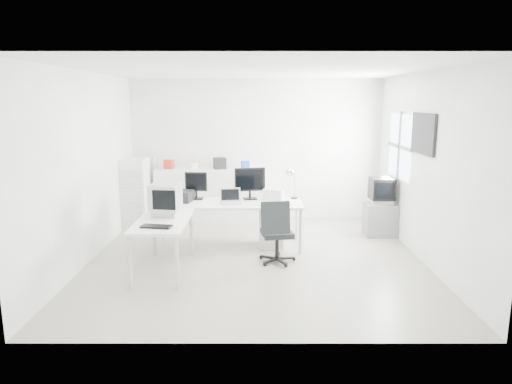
{
  "coord_description": "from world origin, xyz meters",
  "views": [
    {
      "loc": [
        0.0,
        -6.66,
        2.37
      ],
      "look_at": [
        0.0,
        0.2,
        1.0
      ],
      "focal_mm": 32.0,
      "sensor_mm": 36.0,
      "label": 1
    }
  ],
  "objects_px": {
    "side_desk": "(164,245)",
    "drawer_pedestal": "(271,228)",
    "sideboard": "(210,195)",
    "filing_cabinet": "(136,193)",
    "lcd_monitor_small": "(196,186)",
    "main_desk": "(229,225)",
    "crt_tv": "(382,191)",
    "lcd_monitor_large": "(250,183)",
    "laser_printer": "(274,194)",
    "office_chair": "(277,230)",
    "inkjet_printer": "(177,196)",
    "crt_monitor": "(165,198)",
    "laptop": "(231,197)",
    "tv_cabinet": "(380,219)"
  },
  "relations": [
    {
      "from": "side_desk",
      "to": "drawer_pedestal",
      "type": "distance_m",
      "value": 1.93
    },
    {
      "from": "sideboard",
      "to": "main_desk",
      "type": "bearing_deg",
      "value": -74.39
    },
    {
      "from": "sideboard",
      "to": "crt_monitor",
      "type": "bearing_deg",
      "value": -98.8
    },
    {
      "from": "laser_printer",
      "to": "tv_cabinet",
      "type": "bearing_deg",
      "value": 28.93
    },
    {
      "from": "lcd_monitor_large",
      "to": "laptop",
      "type": "xyz_separation_m",
      "value": [
        -0.3,
        -0.35,
        -0.16
      ]
    },
    {
      "from": "crt_monitor",
      "to": "filing_cabinet",
      "type": "distance_m",
      "value": 2.3
    },
    {
      "from": "laptop",
      "to": "inkjet_printer",
      "type": "bearing_deg",
      "value": 158.98
    },
    {
      "from": "main_desk",
      "to": "crt_tv",
      "type": "relative_size",
      "value": 4.8
    },
    {
      "from": "lcd_monitor_small",
      "to": "crt_tv",
      "type": "relative_size",
      "value": 0.93
    },
    {
      "from": "crt_monitor",
      "to": "sideboard",
      "type": "xyz_separation_m",
      "value": [
        0.39,
        2.5,
        -0.47
      ]
    },
    {
      "from": "tv_cabinet",
      "to": "crt_tv",
      "type": "height_order",
      "value": "crt_tv"
    },
    {
      "from": "laptop",
      "to": "sideboard",
      "type": "height_order",
      "value": "sideboard"
    },
    {
      "from": "drawer_pedestal",
      "to": "tv_cabinet",
      "type": "height_order",
      "value": "drawer_pedestal"
    },
    {
      "from": "office_chair",
      "to": "sideboard",
      "type": "xyz_separation_m",
      "value": [
        -1.23,
        2.39,
        0.04
      ]
    },
    {
      "from": "drawer_pedestal",
      "to": "laser_printer",
      "type": "xyz_separation_m",
      "value": [
        0.05,
        0.17,
        0.54
      ]
    },
    {
      "from": "sideboard",
      "to": "filing_cabinet",
      "type": "distance_m",
      "value": 1.44
    },
    {
      "from": "drawer_pedestal",
      "to": "laptop",
      "type": "xyz_separation_m",
      "value": [
        -0.65,
        -0.15,
        0.56
      ]
    },
    {
      "from": "drawer_pedestal",
      "to": "lcd_monitor_small",
      "type": "bearing_deg",
      "value": 170.91
    },
    {
      "from": "crt_monitor",
      "to": "office_chair",
      "type": "xyz_separation_m",
      "value": [
        1.62,
        0.12,
        -0.51
      ]
    },
    {
      "from": "drawer_pedestal",
      "to": "filing_cabinet",
      "type": "xyz_separation_m",
      "value": [
        -2.53,
        1.15,
        0.36
      ]
    },
    {
      "from": "laser_printer",
      "to": "inkjet_printer",
      "type": "bearing_deg",
      "value": -159.2
    },
    {
      "from": "inkjet_printer",
      "to": "office_chair",
      "type": "relative_size",
      "value": 0.51
    },
    {
      "from": "crt_monitor",
      "to": "tv_cabinet",
      "type": "height_order",
      "value": "crt_monitor"
    },
    {
      "from": "side_desk",
      "to": "crt_tv",
      "type": "xyz_separation_m",
      "value": [
        3.52,
        1.74,
        0.44
      ]
    },
    {
      "from": "main_desk",
      "to": "drawer_pedestal",
      "type": "relative_size",
      "value": 4.0
    },
    {
      "from": "side_desk",
      "to": "tv_cabinet",
      "type": "height_order",
      "value": "side_desk"
    },
    {
      "from": "crt_monitor",
      "to": "sideboard",
      "type": "relative_size",
      "value": 0.24
    },
    {
      "from": "drawer_pedestal",
      "to": "crt_tv",
      "type": "height_order",
      "value": "crt_tv"
    },
    {
      "from": "drawer_pedestal",
      "to": "lcd_monitor_small",
      "type": "height_order",
      "value": "lcd_monitor_small"
    },
    {
      "from": "laser_printer",
      "to": "sideboard",
      "type": "distance_m",
      "value": 1.9
    },
    {
      "from": "inkjet_printer",
      "to": "crt_monitor",
      "type": "bearing_deg",
      "value": -81.47
    },
    {
      "from": "side_desk",
      "to": "laser_printer",
      "type": "height_order",
      "value": "laser_printer"
    },
    {
      "from": "laser_printer",
      "to": "crt_tv",
      "type": "relative_size",
      "value": 0.64
    },
    {
      "from": "crt_monitor",
      "to": "filing_cabinet",
      "type": "relative_size",
      "value": 0.39
    },
    {
      "from": "laser_printer",
      "to": "crt_tv",
      "type": "distance_m",
      "value": 1.97
    },
    {
      "from": "drawer_pedestal",
      "to": "crt_monitor",
      "type": "xyz_separation_m",
      "value": [
        -1.55,
        -0.9,
        0.7
      ]
    },
    {
      "from": "drawer_pedestal",
      "to": "crt_tv",
      "type": "relative_size",
      "value": 1.2
    },
    {
      "from": "main_desk",
      "to": "crt_tv",
      "type": "height_order",
      "value": "crt_tv"
    },
    {
      "from": "laser_printer",
      "to": "crt_tv",
      "type": "bearing_deg",
      "value": 28.93
    },
    {
      "from": "laser_printer",
      "to": "office_chair",
      "type": "xyz_separation_m",
      "value": [
        0.02,
        -0.95,
        -0.35
      ]
    },
    {
      "from": "lcd_monitor_small",
      "to": "crt_tv",
      "type": "distance_m",
      "value": 3.25
    },
    {
      "from": "inkjet_printer",
      "to": "filing_cabinet",
      "type": "height_order",
      "value": "filing_cabinet"
    },
    {
      "from": "crt_tv",
      "to": "crt_monitor",
      "type": "bearing_deg",
      "value": -157.02
    },
    {
      "from": "laser_printer",
      "to": "lcd_monitor_small",
      "type": "bearing_deg",
      "value": -164.82
    },
    {
      "from": "tv_cabinet",
      "to": "crt_tv",
      "type": "distance_m",
      "value": 0.52
    },
    {
      "from": "lcd_monitor_small",
      "to": "tv_cabinet",
      "type": "distance_m",
      "value": 3.32
    },
    {
      "from": "inkjet_printer",
      "to": "office_chair",
      "type": "height_order",
      "value": "office_chair"
    },
    {
      "from": "lcd_monitor_large",
      "to": "crt_tv",
      "type": "bearing_deg",
      "value": -2.84
    },
    {
      "from": "lcd_monitor_small",
      "to": "crt_monitor",
      "type": "bearing_deg",
      "value": -100.49
    },
    {
      "from": "side_desk",
      "to": "lcd_monitor_small",
      "type": "relative_size",
      "value": 3.0
    }
  ]
}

